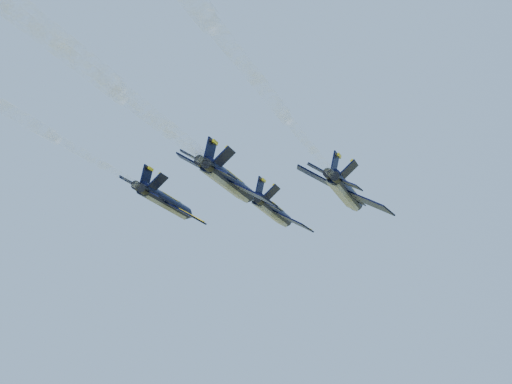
% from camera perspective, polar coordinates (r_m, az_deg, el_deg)
% --- Properties ---
extents(jet_lead, '(11.82, 17.28, 6.43)m').
position_cam_1_polar(jet_lead, '(106.70, 1.26, -1.38)').
color(jet_lead, black).
extents(jet_left, '(11.82, 17.28, 6.43)m').
position_cam_1_polar(jet_left, '(100.66, -6.54, -0.73)').
color(jet_left, black).
extents(jet_right, '(11.82, 17.28, 6.43)m').
position_cam_1_polar(jet_right, '(93.99, 6.56, 0.01)').
color(jet_right, black).
extents(jet_slot, '(11.82, 17.28, 6.43)m').
position_cam_1_polar(jet_slot, '(87.54, -1.95, 0.76)').
color(jet_slot, black).
extents(smoke_trail_lead, '(9.92, 57.12, 2.25)m').
position_cam_1_polar(smoke_trail_lead, '(68.05, -9.74, 4.40)').
color(smoke_trail_lead, white).
extents(smoke_trail_right, '(9.92, 57.12, 2.25)m').
position_cam_1_polar(smoke_trail_right, '(54.26, -3.28, 8.27)').
color(smoke_trail_right, white).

